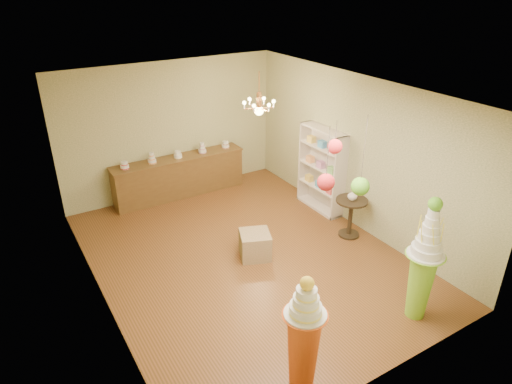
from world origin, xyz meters
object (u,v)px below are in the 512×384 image
round_table (351,213)px  pedestal_green (422,271)px  pedestal_orange (303,344)px  sideboard (179,176)px

round_table → pedestal_green: bearing=-107.4°
pedestal_orange → sideboard: size_ratio=0.55×
pedestal_orange → round_table: 3.83m
pedestal_green → round_table: 2.38m
sideboard → round_table: bearing=-58.2°
pedestal_orange → sideboard: (0.86, 5.82, -0.23)m
pedestal_orange → pedestal_green: bearing=4.4°
pedestal_green → sideboard: pedestal_green is taller
pedestal_orange → round_table: (2.96, 2.43, -0.20)m
sideboard → round_table: size_ratio=3.90×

